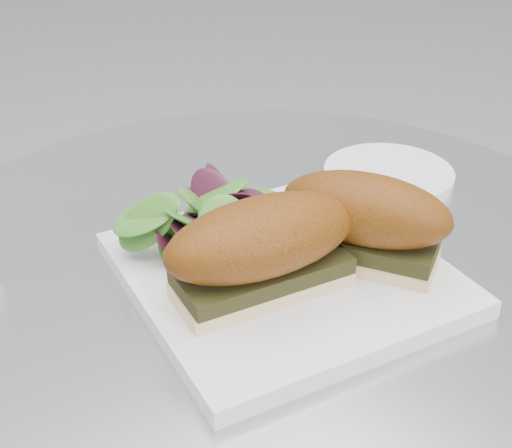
{
  "coord_description": "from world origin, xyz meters",
  "views": [
    {
      "loc": [
        -0.32,
        -0.43,
        1.08
      ],
      "look_at": [
        -0.01,
        0.0,
        0.77
      ],
      "focal_mm": 50.0,
      "sensor_mm": 36.0,
      "label": 1
    }
  ],
  "objects_px": {
    "plate": "(284,273)",
    "saucer": "(388,175)",
    "sandwich_left": "(263,246)",
    "sandwich_right": "(365,219)"
  },
  "relations": [
    {
      "from": "sandwich_left",
      "to": "saucer",
      "type": "bearing_deg",
      "value": 30.73
    },
    {
      "from": "plate",
      "to": "sandwich_left",
      "type": "bearing_deg",
      "value": -152.09
    },
    {
      "from": "sandwich_left",
      "to": "sandwich_right",
      "type": "bearing_deg",
      "value": -1.16
    },
    {
      "from": "plate",
      "to": "sandwich_right",
      "type": "bearing_deg",
      "value": -29.57
    },
    {
      "from": "plate",
      "to": "saucer",
      "type": "relative_size",
      "value": 1.79
    },
    {
      "from": "sandwich_left",
      "to": "plate",
      "type": "bearing_deg",
      "value": 34.9
    },
    {
      "from": "saucer",
      "to": "plate",
      "type": "bearing_deg",
      "value": -157.02
    },
    {
      "from": "sandwich_right",
      "to": "saucer",
      "type": "relative_size",
      "value": 1.11
    },
    {
      "from": "sandwich_left",
      "to": "sandwich_right",
      "type": "height_order",
      "value": "same"
    },
    {
      "from": "plate",
      "to": "sandwich_right",
      "type": "distance_m",
      "value": 0.08
    }
  ]
}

